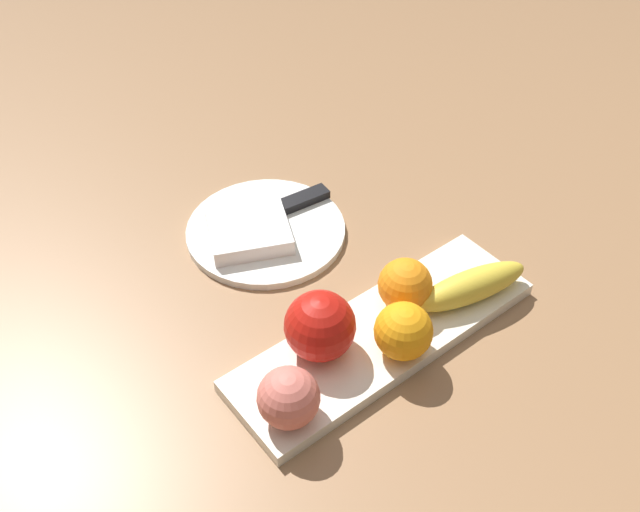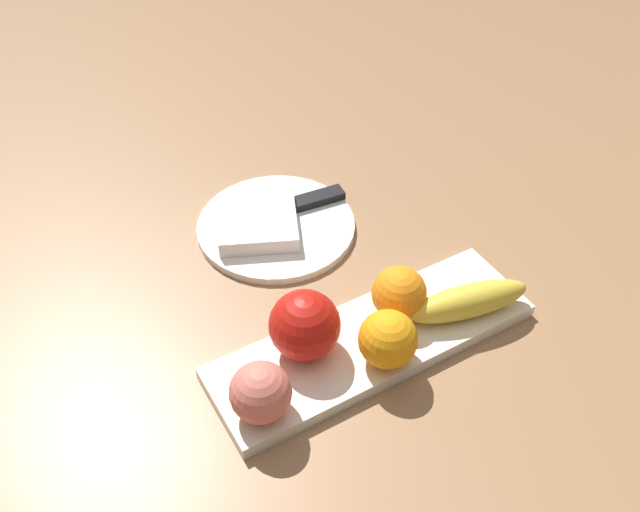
% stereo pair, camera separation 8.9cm
% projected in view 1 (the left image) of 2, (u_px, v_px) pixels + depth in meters
% --- Properties ---
extents(ground_plane, '(2.40, 2.40, 0.00)m').
position_uv_depth(ground_plane, '(366.00, 335.00, 0.86)').
color(ground_plane, '#956C49').
extents(fruit_tray, '(0.39, 0.12, 0.02)m').
position_uv_depth(fruit_tray, '(383.00, 335.00, 0.85)').
color(fruit_tray, white).
rests_on(fruit_tray, ground_plane).
extents(apple, '(0.08, 0.08, 0.08)m').
position_uv_depth(apple, '(320.00, 326.00, 0.79)').
color(apple, red).
rests_on(apple, fruit_tray).
extents(banana, '(0.16, 0.07, 0.04)m').
position_uv_depth(banana, '(471.00, 286.00, 0.86)').
color(banana, gold).
rests_on(banana, fruit_tray).
extents(orange_near_apple, '(0.07, 0.07, 0.07)m').
position_uv_depth(orange_near_apple, '(405.00, 285.00, 0.85)').
color(orange_near_apple, orange).
rests_on(orange_near_apple, fruit_tray).
extents(orange_near_banana, '(0.07, 0.07, 0.07)m').
position_uv_depth(orange_near_banana, '(403.00, 331.00, 0.80)').
color(orange_near_banana, orange).
rests_on(orange_near_banana, fruit_tray).
extents(peach, '(0.07, 0.07, 0.07)m').
position_uv_depth(peach, '(288.00, 398.00, 0.73)').
color(peach, '#D76E61').
rests_on(peach, fruit_tray).
extents(dinner_plate, '(0.22, 0.22, 0.01)m').
position_uv_depth(dinner_plate, '(266.00, 231.00, 0.99)').
color(dinner_plate, white).
rests_on(dinner_plate, ground_plane).
extents(folded_napkin, '(0.14, 0.14, 0.02)m').
position_uv_depth(folded_napkin, '(249.00, 230.00, 0.96)').
color(folded_napkin, white).
rests_on(folded_napkin, dinner_plate).
extents(knife, '(0.18, 0.04, 0.01)m').
position_uv_depth(knife, '(290.00, 205.00, 1.01)').
color(knife, silver).
rests_on(knife, dinner_plate).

